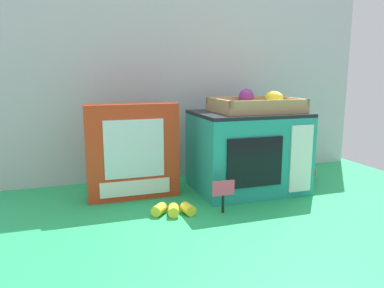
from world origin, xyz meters
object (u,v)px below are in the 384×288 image
Objects in this scene: cookie_set_box at (133,152)px; toy_microwave at (247,151)px; loose_toy_banana at (174,210)px; loose_toy_apple at (307,172)px; food_groups_crate at (256,105)px; price_sign at (223,192)px.

toy_microwave is at bearing -4.50° from cookie_set_box.
loose_toy_banana is (0.08, -0.20, -0.14)m from cookie_set_box.
toy_microwave is 2.87× the size of loose_toy_banana.
loose_toy_apple is (0.68, -0.01, -0.12)m from cookie_set_box.
loose_toy_apple is (0.24, 0.02, -0.27)m from food_groups_crate.
price_sign reaches higher than loose_toy_banana.
loose_toy_apple is (0.28, 0.02, -0.11)m from toy_microwave.
loose_toy_banana is at bearing -152.87° from toy_microwave.
loose_toy_banana is (-0.15, 0.03, -0.05)m from price_sign.
food_groups_crate is at bearing 14.11° from toy_microwave.
cookie_set_box is 3.16× the size of price_sign.
cookie_set_box reaches higher than toy_microwave.
loose_toy_banana is 0.63m from loose_toy_apple.
loose_toy_apple is at bearing 3.75° from food_groups_crate.
toy_microwave reaches higher than loose_toy_banana.
loose_toy_banana is (-0.35, -0.17, -0.28)m from food_groups_crate.
loose_toy_banana is 1.93× the size of loose_toy_apple.
toy_microwave is 0.16m from food_groups_crate.
loose_toy_banana is at bearing 167.97° from price_sign.
loose_toy_apple is (0.60, 0.19, 0.02)m from loose_toy_banana.
toy_microwave is 0.41m from cookie_set_box.
food_groups_crate is at bearing 25.93° from loose_toy_banana.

